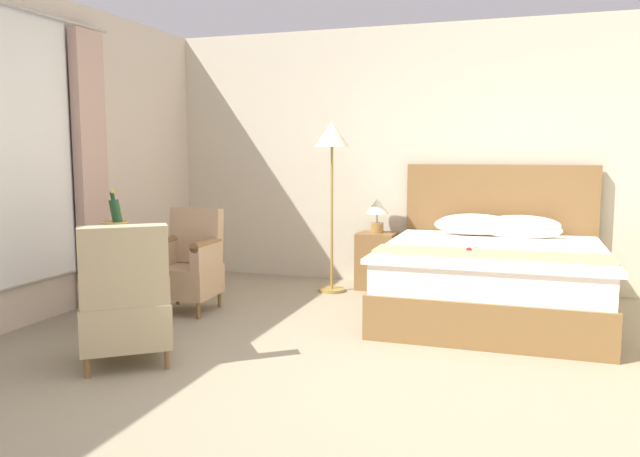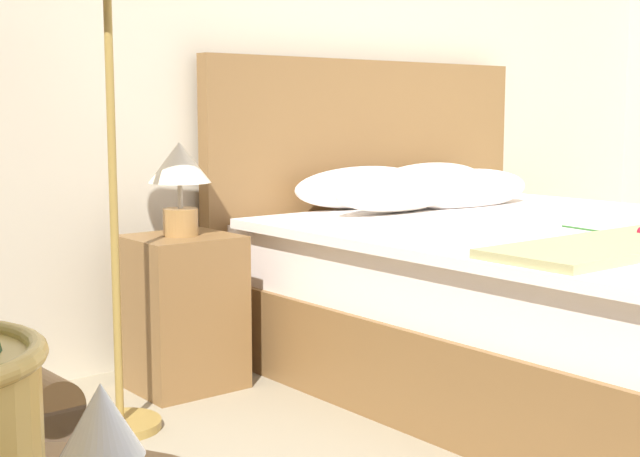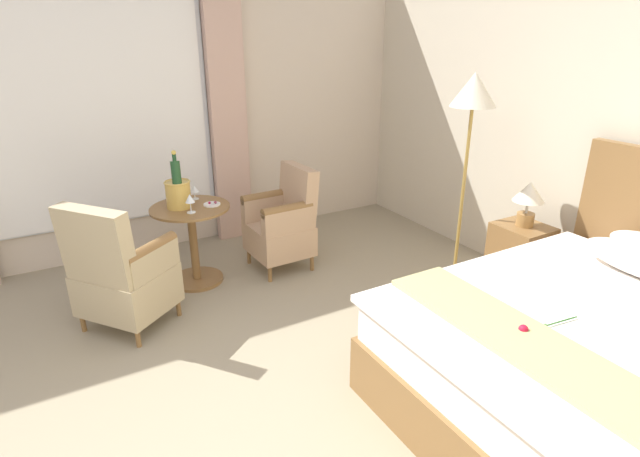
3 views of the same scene
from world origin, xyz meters
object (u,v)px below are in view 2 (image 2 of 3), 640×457
bed (530,285)px  bedside_lamp (180,173)px  wine_glass_near_bucket (102,429)px  nightstand (183,312)px

bed → bedside_lamp: bearing=149.7°
bedside_lamp → wine_glass_near_bucket: bedside_lamp is taller
nightstand → bedside_lamp: bearing=-180.0°
bed → nightstand: 1.43m
bed → bedside_lamp: 1.51m
bed → bedside_lamp: size_ratio=5.98×
wine_glass_near_bucket → nightstand: bearing=58.7°
bed → wine_glass_near_bucket: (-2.62, -1.56, 0.44)m
nightstand → wine_glass_near_bucket: 2.72m
bedside_lamp → wine_glass_near_bucket: size_ratio=2.34×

